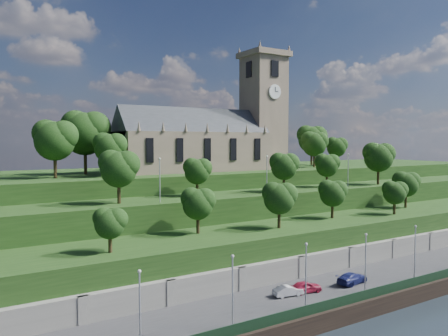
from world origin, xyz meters
TOP-DOWN VIEW (x-y plane):
  - ground at (0.00, 0.00)m, footprint 320.00×320.00m
  - promenade at (0.00, 6.00)m, footprint 160.00×12.00m
  - quay_wall at (0.00, -0.05)m, footprint 160.00×0.50m
  - fence at (0.00, 0.60)m, footprint 160.00×0.10m
  - retaining_wall at (0.00, 11.97)m, footprint 160.00×2.10m
  - embankment_lower at (0.00, 18.00)m, footprint 160.00×12.00m
  - embankment_upper at (0.00, 29.00)m, footprint 160.00×10.00m
  - hilltop at (0.00, 50.00)m, footprint 160.00×32.00m
  - church at (0.79, 45.98)m, footprint 38.60×12.35m
  - trees_lower at (4.40, 18.30)m, footprint 65.17×8.45m
  - trees_upper at (5.86, 27.89)m, footprint 62.03×8.14m
  - trees_hilltop at (-3.66, 45.62)m, footprint 73.44×16.02m
  - lamp_posts_promenade at (-2.00, 2.50)m, footprint 60.36×0.36m
  - lamp_posts_upper at (-0.00, 26.00)m, footprint 40.36×0.36m
  - car_left at (-8.54, 6.34)m, footprint 4.42×2.26m
  - car_middle at (-11.24, 6.55)m, footprint 4.05×1.96m
  - car_right at (-0.82, 5.69)m, footprint 5.33×2.78m

SIDE VIEW (x-z plane):
  - ground at x=0.00m, z-range 0.00..0.00m
  - promenade at x=0.00m, z-range 0.00..2.00m
  - quay_wall at x=0.00m, z-range 0.00..2.20m
  - retaining_wall at x=0.00m, z-range 0.00..5.00m
  - fence at x=0.00m, z-range 2.00..3.20m
  - car_middle at x=-11.24m, z-range 2.00..3.28m
  - car_left at x=-8.54m, z-range 2.00..3.44m
  - car_right at x=-0.82m, z-range 2.00..3.47m
  - embankment_lower at x=0.00m, z-range 0.00..8.00m
  - embankment_upper at x=0.00m, z-range 0.00..12.00m
  - lamp_posts_promenade at x=-2.00m, z-range 2.60..10.20m
  - hilltop at x=0.00m, z-range 0.00..15.00m
  - trees_lower at x=4.40m, z-range 8.91..16.13m
  - lamp_posts_upper at x=0.00m, z-range 12.59..19.31m
  - trees_upper at x=5.86m, z-range 12.82..21.74m
  - trees_hilltop at x=-3.66m, z-range 15.89..27.80m
  - church at x=0.79m, z-range 8.72..36.32m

